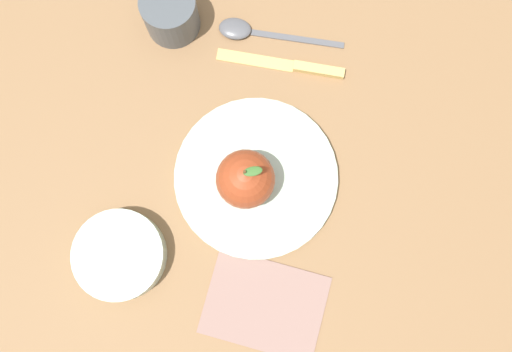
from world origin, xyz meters
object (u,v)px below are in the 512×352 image
(side_bowl, at_px, (119,255))
(linen_napkin, at_px, (265,305))
(dinner_plate, at_px, (256,177))
(knife, at_px, (292,66))
(spoon, at_px, (250,31))
(cup, at_px, (170,12))
(apple, at_px, (245,179))

(side_bowl, bearing_deg, linen_napkin, -25.58)
(dinner_plate, relative_size, knife, 1.23)
(side_bowl, height_order, spoon, side_bowl)
(side_bowl, height_order, cup, cup)
(cup, distance_m, spoon, 0.12)
(cup, bearing_deg, knife, -27.67)
(side_bowl, xyz_separation_m, spoon, (0.21, 0.31, -0.02))
(side_bowl, distance_m, cup, 0.35)
(knife, height_order, linen_napkin, knife)
(apple, xyz_separation_m, side_bowl, (-0.18, -0.08, -0.03))
(cup, bearing_deg, linen_napkin, -78.56)
(side_bowl, xyz_separation_m, linen_napkin, (0.19, -0.09, -0.02))
(dinner_plate, bearing_deg, knife, 65.51)
(linen_napkin, bearing_deg, knife, 76.31)
(cup, relative_size, spoon, 0.43)
(cup, xyz_separation_m, linen_napkin, (0.09, -0.42, -0.04))
(dinner_plate, distance_m, knife, 0.18)
(dinner_plate, distance_m, side_bowl, 0.21)
(cup, distance_m, knife, 0.19)
(apple, bearing_deg, linen_napkin, -87.85)
(spoon, bearing_deg, linen_napkin, -93.82)
(cup, height_order, knife, cup)
(apple, relative_size, knife, 0.51)
(apple, xyz_separation_m, linen_napkin, (0.01, -0.17, -0.05))
(cup, height_order, linen_napkin, cup)
(side_bowl, height_order, linen_napkin, side_bowl)
(apple, height_order, cup, apple)
(spoon, height_order, linen_napkin, spoon)
(dinner_plate, height_order, cup, cup)
(knife, height_order, spoon, spoon)
(dinner_plate, distance_m, linen_napkin, 0.18)
(dinner_plate, xyz_separation_m, knife, (0.07, 0.16, -0.01))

